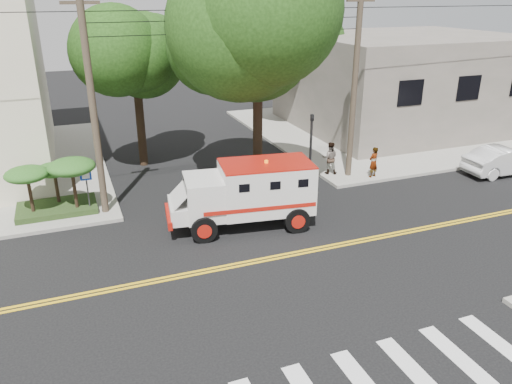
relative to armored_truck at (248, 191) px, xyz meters
name	(u,v)px	position (x,y,z in m)	size (l,w,h in m)	color
ground	(285,256)	(0.36, -2.81, -1.48)	(100.00, 100.00, 0.00)	black
sidewalk_ne	(384,128)	(13.86, 10.69, -1.41)	(17.00, 17.00, 0.15)	gray
building_right	(403,80)	(15.36, 11.19, 1.67)	(14.00, 12.00, 6.00)	#605C53
utility_pole_left	(93,109)	(-5.24, 3.19, 3.02)	(0.28, 0.28, 9.00)	#382D23
utility_pole_right	(354,88)	(6.66, 3.39, 3.02)	(0.28, 0.28, 9.00)	#382D23
tree_main	(270,31)	(2.30, 3.39, 5.72)	(6.08, 5.70, 9.85)	black
tree_left	(142,57)	(-2.32, 8.97, 4.25)	(4.48, 4.20, 7.70)	black
tree_right	(311,36)	(9.20, 12.96, 4.61)	(4.80, 4.50, 8.20)	black
traffic_signal	(311,143)	(4.16, 2.79, 0.74)	(0.15, 0.18, 3.60)	#3F3F42
accessibility_sign	(87,185)	(-5.84, 3.36, -0.12)	(0.45, 0.10, 2.02)	#3F3F42
palm_planter	(54,179)	(-7.08, 3.81, 0.16)	(3.52, 2.63, 2.36)	#1E3314
armored_truck	(248,191)	(0.00, 0.00, 0.00)	(5.96, 2.96, 2.60)	silver
parked_sedan	(505,160)	(14.41, 0.99, -0.76)	(1.52, 4.36, 1.44)	#BCBCBC
pedestrian_a	(373,162)	(7.63, 2.69, -0.56)	(0.56, 0.37, 1.54)	gray
pedestrian_b	(330,158)	(5.86, 3.91, -0.51)	(0.80, 0.62, 1.64)	gray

